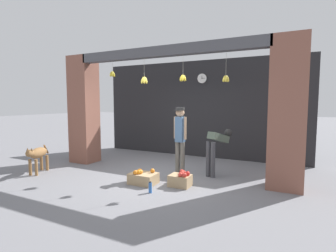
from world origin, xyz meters
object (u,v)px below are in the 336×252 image
object	(u,v)px
shopkeeper	(180,135)
fruit_crate_apples	(181,180)
wall_clock	(202,78)
dog	(38,154)
worker_stooping	(217,145)
fruit_crate_oranges	(143,178)
water_bottle	(150,188)

from	to	relation	value
shopkeeper	fruit_crate_apples	world-z (taller)	shopkeeper
wall_clock	dog	bearing A→B (deg)	-128.87
dog	fruit_crate_apples	bearing A→B (deg)	78.29
shopkeeper	fruit_crate_apples	xyz separation A→B (m)	(0.38, -0.81, -0.83)
worker_stooping	wall_clock	world-z (taller)	wall_clock
dog	wall_clock	xyz separation A→B (m)	(2.99, 3.71, 2.05)
fruit_crate_oranges	fruit_crate_apples	size ratio (longest dim) A/B	1.30
fruit_crate_oranges	fruit_crate_apples	distance (m)	0.83
fruit_crate_oranges	water_bottle	bearing A→B (deg)	-44.93
water_bottle	fruit_crate_apples	bearing A→B (deg)	59.51
dog	fruit_crate_apples	distance (m)	3.69
shopkeeper	worker_stooping	xyz separation A→B (m)	(0.82, 0.38, -0.24)
water_bottle	wall_clock	distance (m)	4.41
dog	worker_stooping	distance (m)	4.46
dog	water_bottle	xyz separation A→B (m)	(3.24, 0.03, -0.38)
dog	shopkeeper	bearing A→B (deg)	92.31
dog	water_bottle	size ratio (longest dim) A/B	4.00
fruit_crate_apples	water_bottle	world-z (taller)	fruit_crate_apples
worker_stooping	fruit_crate_apples	xyz separation A→B (m)	(-0.44, -1.18, -0.59)
water_bottle	dog	bearing A→B (deg)	-179.41
shopkeeper	fruit_crate_apples	distance (m)	1.22
dog	fruit_crate_oranges	size ratio (longest dim) A/B	1.57
dog	water_bottle	bearing A→B (deg)	68.41
fruit_crate_apples	water_bottle	distance (m)	0.74
dog	fruit_crate_oranges	distance (m)	2.86
dog	fruit_crate_apples	world-z (taller)	dog
worker_stooping	fruit_crate_oranges	size ratio (longest dim) A/B	1.92
worker_stooping	water_bottle	distance (m)	2.09
dog	wall_clock	size ratio (longest dim) A/B	2.82
worker_stooping	fruit_crate_oranges	distance (m)	1.96
shopkeeper	worker_stooping	size ratio (longest dim) A/B	1.50
dog	worker_stooping	xyz separation A→B (m)	(4.05, 1.85, 0.26)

